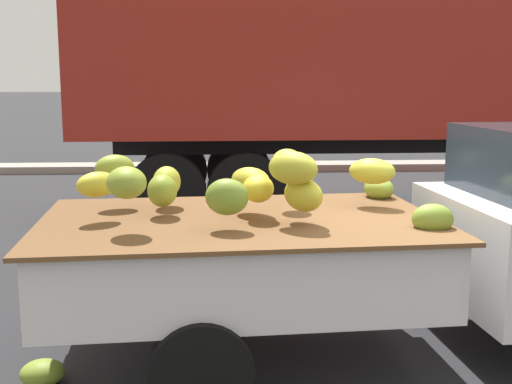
# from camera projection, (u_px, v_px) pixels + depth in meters

# --- Properties ---
(ground) EXTENTS (220.00, 220.00, 0.00)m
(ground) POSITION_uv_depth(u_px,v_px,m) (434.00, 361.00, 4.83)
(ground) COLOR #28282B
(curb_strip) EXTENTS (80.00, 0.80, 0.16)m
(curb_strip) POSITION_uv_depth(u_px,v_px,m) (287.00, 166.00, 15.06)
(curb_strip) COLOR gray
(curb_strip) RESTS_ON ground
(pickup_truck) EXTENTS (5.04, 2.09, 1.70)m
(pickup_truck) POSITION_uv_depth(u_px,v_px,m) (496.00, 237.00, 4.91)
(pickup_truck) COLOR white
(pickup_truck) RESTS_ON ground
(semi_trailer) EXTENTS (12.03, 2.75, 3.95)m
(semi_trailer) POSITION_uv_depth(u_px,v_px,m) (473.00, 47.00, 9.95)
(semi_trailer) COLOR maroon
(semi_trailer) RESTS_ON ground
(fallen_banana_bunch_near_tailgate) EXTENTS (0.34, 0.31, 0.17)m
(fallen_banana_bunch_near_tailgate) POSITION_uv_depth(u_px,v_px,m) (43.00, 373.00, 4.44)
(fallen_banana_bunch_near_tailgate) COLOR olive
(fallen_banana_bunch_near_tailgate) RESTS_ON ground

